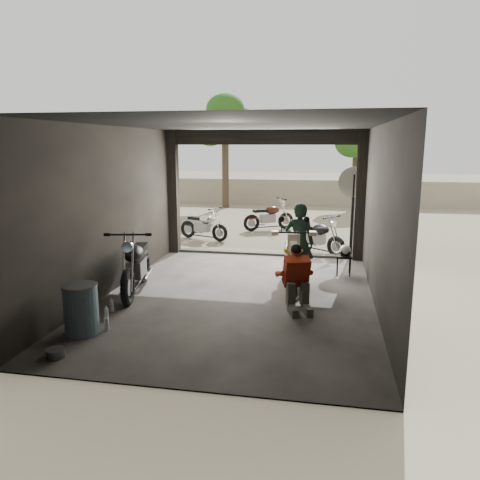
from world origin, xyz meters
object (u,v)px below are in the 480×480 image
(outside_bike_c, at_px, (317,234))
(helmet, at_px, (345,250))
(rider, at_px, (299,243))
(sign_post, at_px, (353,197))
(stool, at_px, (344,259))
(mechanic, at_px, (298,281))
(main_bike, at_px, (292,257))
(oil_drum, at_px, (81,310))
(left_bike, at_px, (136,261))
(outside_bike_b, at_px, (269,214))
(outside_bike_a, at_px, (203,223))

(outside_bike_c, distance_m, helmet, 2.15)
(outside_bike_c, bearing_deg, rider, -148.81)
(outside_bike_c, bearing_deg, sign_post, -74.98)
(stool, bearing_deg, mechanic, -108.92)
(main_bike, relative_size, stool, 4.22)
(helmet, bearing_deg, oil_drum, -129.75)
(helmet, bearing_deg, sign_post, 87.68)
(mechanic, xyz_separation_m, stool, (0.85, 2.48, -0.18))
(outside_bike_c, relative_size, rider, 0.92)
(left_bike, xyz_separation_m, outside_bike_b, (1.68, 7.21, -0.11))
(main_bike, distance_m, mechanic, 1.43)
(outside_bike_c, xyz_separation_m, sign_post, (0.86, -0.36, 1.03))
(oil_drum, bearing_deg, helmet, 45.77)
(main_bike, height_order, rider, rider)
(main_bike, bearing_deg, left_bike, -168.98)
(stool, xyz_separation_m, oil_drum, (-4.00, -4.10, 0.01))
(mechanic, bearing_deg, oil_drum, -170.83)
(stool, relative_size, helmet, 1.74)
(main_bike, bearing_deg, outside_bike_b, 94.60)
(left_bike, relative_size, outside_bike_a, 1.28)
(left_bike, distance_m, sign_post, 5.70)
(outside_bike_b, xyz_separation_m, helmet, (2.35, -5.18, 0.03))
(outside_bike_c, relative_size, mechanic, 1.38)
(oil_drum, bearing_deg, left_bike, 90.00)
(left_bike, height_order, stool, left_bike)
(helmet, bearing_deg, outside_bike_c, 112.28)
(stool, bearing_deg, helmet, 52.01)
(oil_drum, bearing_deg, rider, 48.19)
(oil_drum, xyz_separation_m, sign_post, (4.23, 5.82, 1.16))
(rider, xyz_separation_m, mechanic, (0.10, -1.79, -0.28))
(outside_bike_a, xyz_separation_m, stool, (4.07, -3.25, -0.13))
(left_bike, height_order, sign_post, sign_post)
(main_bike, relative_size, outside_bike_b, 1.21)
(outside_bike_b, bearing_deg, outside_bike_a, 106.75)
(outside_bike_a, bearing_deg, stool, -107.70)
(stool, bearing_deg, sign_post, 82.53)
(stool, relative_size, sign_post, 0.20)
(left_bike, relative_size, outside_bike_b, 1.21)
(left_bike, xyz_separation_m, stool, (4.00, 2.00, -0.27))
(mechanic, relative_size, oil_drum, 1.42)
(sign_post, bearing_deg, helmet, -84.69)
(helmet, height_order, oil_drum, oil_drum)
(mechanic, bearing_deg, helmet, 52.69)
(outside_bike_b, xyz_separation_m, oil_drum, (-1.68, -9.31, -0.14))
(main_bike, distance_m, sign_post, 3.20)
(outside_bike_a, xyz_separation_m, sign_post, (4.30, -1.53, 1.05))
(main_bike, relative_size, rider, 1.14)
(main_bike, bearing_deg, stool, 38.21)
(outside_bike_a, distance_m, outside_bike_c, 3.63)
(mechanic, xyz_separation_m, sign_post, (1.07, 4.20, 0.99))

